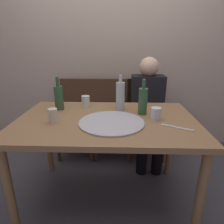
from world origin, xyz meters
name	(u,v)px	position (x,y,z in m)	size (l,w,h in m)	color
ground_plane	(107,197)	(0.00, 0.00, 0.00)	(8.00, 8.00, 0.00)	#424247
back_wall	(111,44)	(0.00, 1.15, 1.30)	(6.00, 0.10, 2.60)	#BCA893
dining_table	(106,129)	(0.00, 0.00, 0.67)	(1.37, 0.88, 0.76)	olive
pizza_tray	(112,122)	(0.04, -0.09, 0.76)	(0.47, 0.47, 0.01)	#ADADB2
wine_bottle	(143,101)	(0.29, 0.11, 0.87)	(0.07, 0.07, 0.28)	#2D5133
beer_bottle	(120,96)	(0.11, 0.21, 0.88)	(0.07, 0.07, 0.30)	#B2BCC1
water_bottle	(59,97)	(-0.42, 0.21, 0.87)	(0.08, 0.08, 0.28)	#2D5133
tumbler_near	(86,101)	(-0.21, 0.31, 0.81)	(0.08, 0.08, 0.10)	silver
tumbler_far	(156,114)	(0.37, -0.01, 0.81)	(0.08, 0.08, 0.09)	silver
wine_glass	(53,116)	(-0.38, -0.09, 0.81)	(0.07, 0.07, 0.10)	beige
table_knife	(177,127)	(0.49, -0.16, 0.76)	(0.22, 0.02, 0.01)	#B7B7BC
chair_left	(78,112)	(-0.40, 0.84, 0.51)	(0.44, 0.44, 0.90)	#472D1E
chair_middle	(113,112)	(0.03, 0.84, 0.51)	(0.44, 0.44, 0.90)	#472D1E
chair_right	(145,113)	(0.42, 0.84, 0.51)	(0.44, 0.44, 0.90)	#472D1E
guest_in_sweater	(148,106)	(0.42, 0.69, 0.64)	(0.36, 0.56, 1.17)	black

